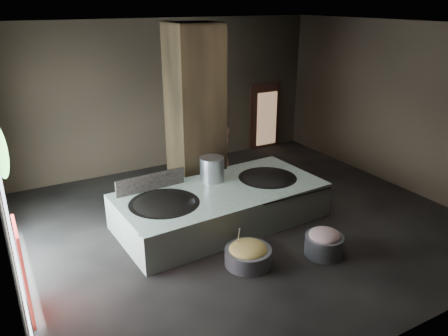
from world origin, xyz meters
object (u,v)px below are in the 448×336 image
hearth_platform (221,205)px  meat_basin (324,245)px  wok_left (164,207)px  cook (222,157)px  stock_pot (212,170)px  veg_basin (248,257)px  wok_right (267,181)px

hearth_platform → meat_basin: 2.61m
wok_left → cook: bearing=37.3°
cook → meat_basin: size_ratio=2.22×
hearth_platform → meat_basin: hearth_platform is taller
hearth_platform → stock_pot: size_ratio=7.67×
stock_pot → hearth_platform: bearing=-95.2°
wok_left → cook: cook is taller
stock_pot → meat_basin: bearing=-69.0°
stock_pot → wok_left: bearing=-158.2°
stock_pot → veg_basin: 2.64m
wok_right → stock_pot: 1.44m
veg_basin → stock_pot: bearing=79.1°
hearth_platform → meat_basin: bearing=-66.7°
wok_right → wok_left: bearing=-178.0°
hearth_platform → wok_left: (-1.45, -0.05, 0.33)m
hearth_platform → veg_basin: (-0.41, -1.87, -0.25)m
wok_right → cook: cook is taller
hearth_platform → wok_right: (1.35, 0.05, 0.33)m
hearth_platform → meat_basin: (1.16, -2.33, -0.20)m
cook → veg_basin: bearing=41.1°
hearth_platform → veg_basin: bearing=-105.7°
stock_pot → cook: bearing=52.5°
hearth_platform → meat_basin: size_ratio=6.11×
wok_left → wok_right: size_ratio=1.07×
wok_right → hearth_platform: bearing=-177.9°
wok_right → veg_basin: (-1.76, -1.92, -0.58)m
wok_right → stock_pot: (-1.30, 0.50, 0.38)m
hearth_platform → wok_right: size_ratio=3.41×
veg_basin → cook: bearing=68.5°
wok_left → meat_basin: 3.51m
stock_pot → veg_basin: (-0.46, -2.42, -0.96)m
cook → wok_right: bearing=72.1°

